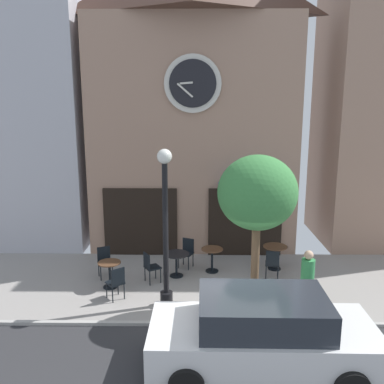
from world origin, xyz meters
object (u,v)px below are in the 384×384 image
at_px(cafe_table_center, 275,252).
at_px(cafe_chair_mid_row, 187,251).
at_px(pedestrian_green, 307,282).
at_px(cafe_chair_curbside, 105,260).
at_px(parked_car_white, 262,335).
at_px(cafe_table_leftmost, 176,260).
at_px(cafe_chair_under_awning, 272,262).
at_px(street_lamp, 165,229).
at_px(cafe_table_rightmost, 212,256).
at_px(cafe_chair_left_end, 150,265).
at_px(cafe_table_near_door, 110,271).
at_px(street_tree, 257,194).
at_px(cafe_chair_facing_wall, 116,281).

bearing_deg(cafe_table_center, cafe_chair_mid_row, 176.29).
bearing_deg(pedestrian_green, cafe_chair_curbside, 157.25).
bearing_deg(parked_car_white, pedestrian_green, 56.58).
distance_m(cafe_chair_mid_row, pedestrian_green, 4.26).
height_order(cafe_table_leftmost, cafe_chair_under_awning, cafe_chair_under_awning).
xyz_separation_m(street_lamp, cafe_chair_curbside, (-1.96, 1.76, -1.51)).
xyz_separation_m(cafe_table_leftmost, pedestrian_green, (3.25, -2.30, 0.34)).
bearing_deg(cafe_table_rightmost, cafe_chair_under_awning, -17.65).
bearing_deg(cafe_chair_mid_row, parked_car_white, -73.30).
distance_m(cafe_table_rightmost, cafe_chair_left_end, 1.99).
bearing_deg(cafe_table_center, cafe_chair_curbside, -173.14).
xyz_separation_m(cafe_table_rightmost, pedestrian_green, (2.18, -2.67, 0.36)).
bearing_deg(cafe_table_near_door, street_lamp, -31.71).
distance_m(street_tree, cafe_table_center, 3.82).
xyz_separation_m(street_lamp, cafe_chair_facing_wall, (-1.32, 0.28, -1.51)).
relative_size(cafe_table_leftmost, parked_car_white, 0.17).
distance_m(street_tree, cafe_table_near_door, 4.78).
relative_size(cafe_chair_under_awning, pedestrian_green, 0.54).
bearing_deg(cafe_chair_facing_wall, cafe_table_rightmost, 36.34).
xyz_separation_m(cafe_table_near_door, cafe_chair_mid_row, (2.12, 1.54, 0.03)).
bearing_deg(cafe_table_center, parked_car_white, -103.26).
bearing_deg(parked_car_white, street_lamp, 127.69).
distance_m(street_lamp, pedestrian_green, 3.65).
height_order(cafe_table_near_door, cafe_chair_left_end, cafe_chair_left_end).
distance_m(street_tree, cafe_chair_left_end, 4.07).
bearing_deg(cafe_table_leftmost, parked_car_white, -67.32).
xyz_separation_m(street_tree, cafe_chair_left_end, (-2.75, 1.69, -2.48)).
relative_size(street_lamp, parked_car_white, 0.93).
bearing_deg(cafe_table_near_door, cafe_chair_mid_row, 35.91).
relative_size(street_tree, cafe_table_rightmost, 5.32).
xyz_separation_m(cafe_chair_left_end, cafe_chair_curbside, (-1.39, 0.42, 0.00)).
relative_size(cafe_chair_left_end, cafe_chair_under_awning, 1.00).
xyz_separation_m(cafe_table_center, cafe_chair_curbside, (-5.16, -0.62, -0.01)).
bearing_deg(street_tree, cafe_table_center, 69.55).
xyz_separation_m(cafe_chair_mid_row, pedestrian_green, (2.95, -3.05, 0.33)).
distance_m(cafe_table_near_door, cafe_table_rightmost, 3.12).
bearing_deg(cafe_chair_mid_row, pedestrian_green, -45.94).
xyz_separation_m(street_lamp, pedestrian_green, (3.42, -0.49, -1.18)).
xyz_separation_m(street_tree, cafe_chair_mid_row, (-1.71, 2.91, -2.48)).
xyz_separation_m(cafe_table_rightmost, cafe_chair_curbside, (-3.20, -0.41, 0.03)).
xyz_separation_m(cafe_chair_under_awning, parked_car_white, (-0.96, -4.24, 0.23)).
height_order(cafe_chair_left_end, cafe_chair_curbside, same).
relative_size(cafe_table_near_door, cafe_chair_mid_row, 0.83).
relative_size(cafe_table_rightmost, cafe_chair_facing_wall, 0.82).
distance_m(cafe_table_leftmost, parked_car_white, 4.80).
xyz_separation_m(cafe_chair_left_end, parked_car_white, (2.59, -3.96, 0.23)).
xyz_separation_m(cafe_chair_curbside, cafe_chair_mid_row, (2.43, 0.80, 0.00)).
bearing_deg(parked_car_white, cafe_chair_under_awning, 77.22).
bearing_deg(street_lamp, cafe_table_rightmost, 60.19).
height_order(cafe_table_leftmost, cafe_chair_left_end, cafe_chair_left_end).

